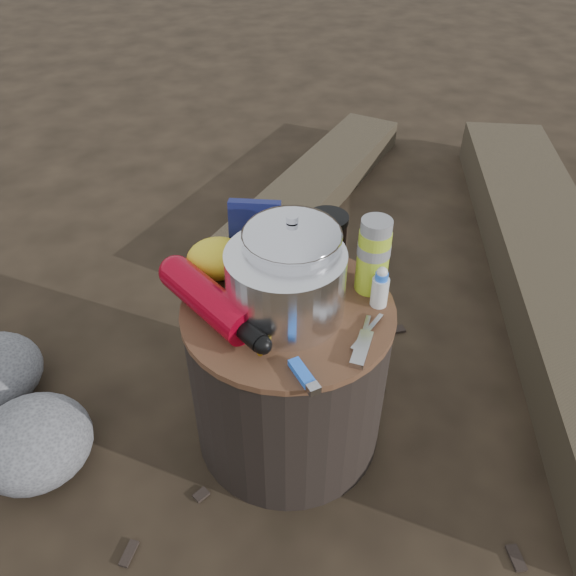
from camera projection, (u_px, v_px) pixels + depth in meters
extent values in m
plane|color=black|center=(288.00, 429.00, 1.51)|extent=(60.00, 60.00, 0.00)
cylinder|color=black|center=(288.00, 374.00, 1.38)|extent=(0.46, 0.46, 0.43)
cube|color=#3A3123|center=(552.00, 270.00, 1.90)|extent=(0.86, 1.99, 0.17)
cube|color=#3A3123|center=(313.00, 188.00, 2.38)|extent=(1.01, 1.19, 0.11)
cylinder|color=white|center=(286.00, 283.00, 1.19)|extent=(0.25, 0.25, 0.15)
cylinder|color=silver|center=(292.00, 262.00, 1.20)|extent=(0.20, 0.20, 0.20)
cylinder|color=#AAC829|center=(373.00, 256.00, 1.24)|extent=(0.07, 0.07, 0.18)
cylinder|color=black|center=(326.00, 242.00, 1.32)|extent=(0.09, 0.09, 0.13)
ellipsoid|color=yellow|center=(217.00, 259.00, 1.30)|extent=(0.14, 0.11, 0.09)
cube|color=#12174E|center=(255.00, 232.00, 1.33)|extent=(0.12, 0.06, 0.15)
cube|color=blue|center=(302.00, 372.00, 1.09)|extent=(0.05, 0.09, 0.02)
cube|color=#ACACB1|center=(362.00, 349.00, 1.14)|extent=(0.07, 0.10, 0.01)
cylinder|color=silver|center=(380.00, 289.00, 1.22)|extent=(0.04, 0.04, 0.09)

